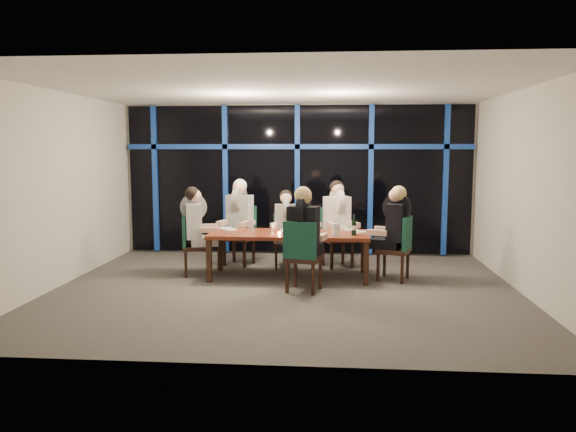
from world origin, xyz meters
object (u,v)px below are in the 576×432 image
(chair_far_right, at_px, (336,234))
(chair_end_left, at_px, (191,242))
(chair_far_left, at_px, (241,232))
(diner_far_left, at_px, (239,210))
(dining_table, at_px, (289,237))
(chair_far_mid, at_px, (286,238))
(chair_end_right, at_px, (399,245))
(diner_far_mid, at_px, (286,217))
(diner_far_right, at_px, (338,211))
(wine_bottle, at_px, (354,227))
(diner_end_right, at_px, (394,219))
(chair_near_mid, at_px, (302,253))
(water_pitcher, at_px, (336,230))
(diner_end_left, at_px, (196,218))
(diner_near_mid, at_px, (304,224))

(chair_far_right, distance_m, chair_end_left, 2.59)
(chair_far_left, xyz_separation_m, chair_far_right, (1.73, -0.04, -0.01))
(chair_far_left, xyz_separation_m, diner_far_left, (-0.02, -0.09, 0.42))
(dining_table, height_order, chair_far_mid, chair_far_mid)
(chair_end_right, xyz_separation_m, diner_far_left, (-2.77, 1.01, 0.44))
(diner_far_mid, xyz_separation_m, diner_far_right, (0.92, 0.13, 0.10))
(chair_far_mid, relative_size, chair_end_right, 0.91)
(diner_far_mid, relative_size, wine_bottle, 2.71)
(diner_far_mid, distance_m, diner_end_right, 2.00)
(chair_far_right, bearing_deg, chair_near_mid, -127.90)
(wine_bottle, relative_size, water_pitcher, 1.75)
(wine_bottle, bearing_deg, chair_end_right, 9.70)
(chair_near_mid, xyz_separation_m, diner_far_left, (-1.26, 1.90, 0.42))
(chair_near_mid, distance_m, diner_end_right, 1.74)
(diner_far_right, bearing_deg, chair_far_right, 90.00)
(chair_far_mid, xyz_separation_m, diner_end_right, (1.83, -0.90, 0.47))
(chair_far_mid, xyz_separation_m, water_pitcher, (0.89, -1.11, 0.32))
(diner_far_mid, bearing_deg, chair_end_left, -160.11)
(chair_near_mid, xyz_separation_m, wine_bottle, (0.78, 0.76, 0.28))
(diner_far_right, bearing_deg, diner_end_left, 175.82)
(diner_end_right, relative_size, wine_bottle, 2.98)
(diner_end_right, xyz_separation_m, water_pitcher, (-0.94, -0.21, -0.15))
(chair_end_right, relative_size, diner_far_right, 1.01)
(diner_far_left, distance_m, diner_far_right, 1.79)
(chair_end_left, distance_m, chair_near_mid, 2.17)
(chair_near_mid, relative_size, diner_far_left, 1.03)
(chair_near_mid, height_order, diner_far_left, diner_far_left)
(chair_far_left, distance_m, chair_far_mid, 0.86)
(dining_table, bearing_deg, diner_near_mid, -71.39)
(diner_far_mid, xyz_separation_m, water_pitcher, (0.88, -1.03, -0.06))
(dining_table, bearing_deg, chair_far_left, 133.32)
(chair_end_right, xyz_separation_m, wine_bottle, (-0.73, -0.13, 0.30))
(dining_table, relative_size, chair_end_right, 2.48)
(chair_end_right, bearing_deg, chair_near_mid, -39.64)
(chair_end_left, relative_size, chair_near_mid, 0.95)
(chair_far_right, xyz_separation_m, diner_far_mid, (-0.88, -0.21, 0.31))
(wine_bottle, xyz_separation_m, water_pitcher, (-0.29, -0.05, -0.03))
(chair_near_mid, bearing_deg, diner_far_left, -42.21)
(chair_far_left, height_order, water_pitcher, chair_far_left)
(wine_bottle, distance_m, water_pitcher, 0.30)
(diner_far_left, xyz_separation_m, diner_near_mid, (1.28, -1.81, -0.00))
(dining_table, height_order, wine_bottle, wine_bottle)
(chair_near_mid, height_order, diner_end_right, diner_end_right)
(diner_end_left, height_order, diner_near_mid, diner_near_mid)
(dining_table, height_order, diner_end_right, diner_end_right)
(chair_far_left, xyz_separation_m, chair_far_mid, (0.84, -0.17, -0.07))
(diner_end_right, bearing_deg, dining_table, -71.51)
(chair_far_mid, xyz_separation_m, diner_end_left, (-1.44, -0.79, 0.44))
(chair_end_left, bearing_deg, chair_near_mid, -133.69)
(diner_near_mid, bearing_deg, chair_end_right, -137.78)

